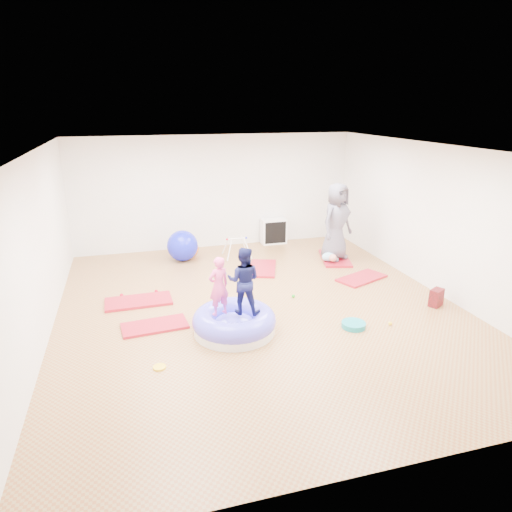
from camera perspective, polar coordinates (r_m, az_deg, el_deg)
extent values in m
cube|color=#9D7E4B|center=(8.24, 0.57, -6.59)|extent=(7.00, 8.00, 0.01)
cube|color=silver|center=(7.50, 0.64, 13.20)|extent=(7.00, 8.00, 0.01)
cube|color=silver|center=(11.55, -5.07, 7.96)|extent=(7.00, 0.01, 2.80)
cube|color=silver|center=(4.34, 16.03, -11.08)|extent=(7.00, 0.01, 2.80)
cube|color=silver|center=(7.58, -25.67, 0.61)|extent=(0.01, 8.00, 2.80)
cube|color=silver|center=(9.34, 21.74, 4.21)|extent=(0.01, 8.00, 2.80)
cube|color=#AE1521|center=(7.77, -12.54, -8.51)|extent=(1.10, 0.62, 0.04)
cube|color=#AE1521|center=(8.74, -14.47, -5.50)|extent=(1.21, 0.63, 0.05)
cube|color=#AE1521|center=(10.13, 0.87, -1.54)|extent=(0.89, 1.23, 0.05)
cube|color=#AE1521|center=(9.82, 13.05, -2.71)|extent=(1.19, 0.91, 0.04)
cube|color=#AE1521|center=(10.94, 9.84, -0.28)|extent=(0.92, 1.35, 0.05)
cylinder|color=white|center=(7.42, -2.73, -8.95)|extent=(1.30, 1.30, 0.15)
torus|color=#5350F3|center=(7.36, -2.74, -8.01)|extent=(1.34, 1.34, 0.36)
ellipsoid|color=#5350F3|center=(7.40, -2.73, -8.59)|extent=(0.71, 0.71, 0.32)
imported|color=#FB4B9B|center=(7.06, -4.69, -3.40)|extent=(0.40, 0.33, 0.96)
imported|color=#111444|center=(7.08, -1.56, -2.74)|extent=(0.65, 0.59, 1.08)
imported|color=#595667|center=(10.62, 10.03, 4.26)|extent=(1.03, 0.89, 1.77)
ellipsoid|color=#94CEF2|center=(10.61, 9.18, -0.08)|extent=(0.37, 0.24, 0.21)
sphere|color=#E18E7D|center=(10.46, 9.58, -0.23)|extent=(0.17, 0.17, 0.17)
sphere|color=red|center=(9.08, -16.46, -4.72)|extent=(0.06, 0.06, 0.06)
sphere|color=#1AAB1A|center=(8.15, 1.54, -6.63)|extent=(0.06, 0.06, 0.06)
sphere|color=#1AAB1A|center=(8.70, 4.69, -5.02)|extent=(0.06, 0.06, 0.06)
sphere|color=yellow|center=(7.96, 16.43, -8.10)|extent=(0.06, 0.06, 0.06)
sphere|color=red|center=(9.10, -12.36, -4.32)|extent=(0.06, 0.06, 0.06)
sphere|color=#141BDC|center=(9.82, -3.90, -2.20)|extent=(0.06, 0.06, 0.06)
sphere|color=#141BDC|center=(10.74, -9.18, 1.27)|extent=(0.72, 0.72, 0.72)
sphere|color=#EA5806|center=(11.04, -8.21, 0.94)|extent=(0.40, 0.40, 0.40)
cylinder|color=white|center=(10.63, -3.33, 0.72)|extent=(0.18, 0.18, 0.48)
cylinder|color=white|center=(11.01, -3.80, 1.34)|extent=(0.18, 0.18, 0.48)
cylinder|color=white|center=(10.73, -1.01, 0.92)|extent=(0.18, 0.18, 0.48)
cylinder|color=white|center=(11.11, -1.55, 1.53)|extent=(0.18, 0.18, 0.48)
cylinder|color=white|center=(10.81, -2.44, 2.19)|extent=(0.46, 0.03, 0.03)
sphere|color=red|center=(10.76, -3.64, 2.09)|extent=(0.06, 0.06, 0.06)
sphere|color=#141BDC|center=(10.86, -1.25, 2.28)|extent=(0.06, 0.06, 0.06)
cube|color=white|center=(11.96, 2.22, 3.11)|extent=(0.65, 0.32, 0.65)
cube|color=black|center=(11.82, 2.45, 2.92)|extent=(0.56, 0.02, 0.56)
cube|color=white|center=(11.91, 2.29, 3.05)|extent=(0.02, 0.22, 0.58)
cube|color=white|center=(11.91, 2.29, 3.05)|extent=(0.58, 0.22, 0.02)
cylinder|color=teal|center=(7.74, 12.10, -8.41)|extent=(0.40, 0.40, 0.09)
cube|color=maroon|center=(8.91, 21.61, -4.86)|extent=(0.32, 0.28, 0.32)
cylinder|color=yellow|center=(6.65, -11.98, -13.45)|extent=(0.18, 0.18, 0.03)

